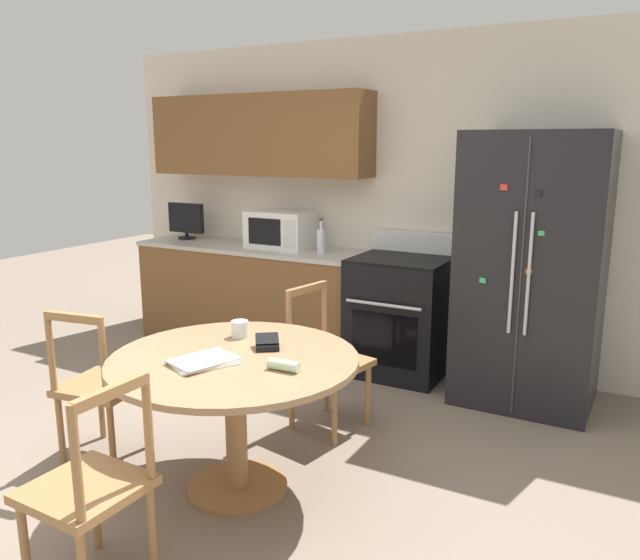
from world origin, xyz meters
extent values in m
plane|color=gray|center=(0.00, 0.00, 0.00)|extent=(14.00, 14.00, 0.00)
cube|color=silver|center=(0.00, 2.65, 1.30)|extent=(5.20, 0.10, 2.60)
cube|color=brown|center=(-1.17, 2.43, 1.84)|extent=(2.07, 0.34, 0.68)
cube|color=brown|center=(-1.17, 2.29, 0.43)|extent=(2.07, 0.62, 0.86)
cube|color=#B7B2A8|center=(-1.17, 2.29, 0.88)|extent=(2.09, 0.64, 0.03)
cube|color=black|center=(1.21, 2.20, 0.93)|extent=(0.91, 0.76, 1.86)
cube|color=#333333|center=(1.21, 1.82, 0.93)|extent=(0.01, 0.01, 1.78)
cylinder|color=silver|center=(1.16, 1.81, 0.97)|extent=(0.02, 0.02, 0.78)
cylinder|color=silver|center=(1.26, 1.81, 0.97)|extent=(0.02, 0.02, 0.78)
cube|color=#3FB259|center=(0.98, 1.82, 0.91)|extent=(0.04, 0.01, 0.03)
cube|color=orange|center=(1.26, 1.82, 0.99)|extent=(0.04, 0.02, 0.03)
cube|color=black|center=(1.28, 1.82, 1.48)|extent=(0.04, 0.02, 0.03)
cube|color=red|center=(1.07, 1.82, 1.51)|extent=(0.05, 0.01, 0.04)
cube|color=#3FB259|center=(1.32, 1.82, 1.24)|extent=(0.04, 0.02, 0.03)
cube|color=black|center=(0.25, 2.26, 0.45)|extent=(0.71, 0.64, 0.90)
cube|color=black|center=(0.25, 1.94, 0.36)|extent=(0.51, 0.01, 0.40)
cylinder|color=silver|center=(0.25, 1.91, 0.63)|extent=(0.59, 0.02, 0.02)
cube|color=black|center=(0.25, 2.26, 0.91)|extent=(0.71, 0.64, 0.02)
cube|color=white|center=(0.25, 2.55, 1.00)|extent=(0.71, 0.06, 0.16)
cube|color=white|center=(-0.88, 2.32, 1.06)|extent=(0.54, 0.35, 0.31)
cube|color=black|center=(-0.93, 2.14, 1.06)|extent=(0.31, 0.01, 0.22)
cube|color=silver|center=(-0.68, 2.14, 1.06)|extent=(0.11, 0.01, 0.23)
cylinder|color=black|center=(-1.92, 2.32, 0.91)|extent=(0.16, 0.16, 0.02)
cylinder|color=black|center=(-1.92, 2.32, 0.94)|extent=(0.03, 0.03, 0.04)
cube|color=black|center=(-1.92, 2.32, 1.10)|extent=(0.38, 0.05, 0.27)
cylinder|color=silver|center=(-0.44, 2.23, 1.00)|extent=(0.07, 0.07, 0.19)
cylinder|color=silver|center=(-0.44, 2.23, 1.13)|extent=(0.03, 0.03, 0.08)
cylinder|color=#262626|center=(-0.44, 2.23, 1.18)|extent=(0.03, 0.03, 0.01)
cylinder|color=#997551|center=(0.14, 0.25, 0.71)|extent=(1.26, 1.26, 0.03)
cylinder|color=#9E7042|center=(0.14, 0.25, 0.36)|extent=(0.11, 0.11, 0.67)
cylinder|color=#9E7042|center=(0.14, 0.25, 0.01)|extent=(0.52, 0.52, 0.03)
cube|color=#9E7042|center=(0.23, 1.13, 0.43)|extent=(0.49, 0.49, 0.04)
cylinder|color=#9E7042|center=(0.43, 1.26, 0.21)|extent=(0.04, 0.04, 0.41)
cylinder|color=#9E7042|center=(0.36, 0.93, 0.21)|extent=(0.04, 0.04, 0.41)
cylinder|color=#9E7042|center=(0.09, 1.33, 0.21)|extent=(0.04, 0.04, 0.41)
cylinder|color=#9E7042|center=(0.03, 0.99, 0.21)|extent=(0.04, 0.04, 0.41)
cylinder|color=#9E7042|center=(0.07, 1.33, 0.68)|extent=(0.04, 0.04, 0.45)
cylinder|color=#9E7042|center=(0.01, 1.00, 0.68)|extent=(0.04, 0.04, 0.45)
cube|color=#9E7042|center=(0.04, 1.16, 0.88)|extent=(0.10, 0.34, 0.04)
cube|color=#9E7042|center=(0.05, -0.62, 0.43)|extent=(0.43, 0.43, 0.04)
cylinder|color=#9E7042|center=(-0.13, -0.79, 0.21)|extent=(0.04, 0.04, 0.41)
cylinder|color=#9E7042|center=(-0.12, -0.44, 0.21)|extent=(0.04, 0.04, 0.41)
cylinder|color=#9E7042|center=(0.22, -0.45, 0.21)|extent=(0.04, 0.04, 0.41)
cylinder|color=#9E7042|center=(0.23, -0.80, 0.68)|extent=(0.04, 0.04, 0.45)
cylinder|color=#9E7042|center=(0.24, -0.45, 0.68)|extent=(0.04, 0.04, 0.45)
cube|color=#9E7042|center=(0.24, -0.63, 0.88)|extent=(0.04, 0.35, 0.04)
cube|color=#9E7042|center=(-0.73, 0.19, 0.43)|extent=(0.48, 0.48, 0.04)
cylinder|color=#9E7042|center=(-0.93, 0.33, 0.21)|extent=(0.04, 0.04, 0.41)
cylinder|color=#9E7042|center=(-0.59, 0.38, 0.21)|extent=(0.04, 0.04, 0.41)
cylinder|color=#9E7042|center=(-0.88, -0.01, 0.21)|extent=(0.04, 0.04, 0.41)
cylinder|color=#9E7042|center=(-0.54, 0.05, 0.21)|extent=(0.04, 0.04, 0.41)
cylinder|color=#9E7042|center=(-0.87, -0.03, 0.68)|extent=(0.04, 0.04, 0.45)
cylinder|color=#9E7042|center=(-0.53, 0.03, 0.68)|extent=(0.04, 0.04, 0.45)
cube|color=#9E7042|center=(-0.70, 0.00, 0.88)|extent=(0.35, 0.09, 0.04)
cylinder|color=silver|center=(-0.02, 0.53, 0.78)|extent=(0.10, 0.10, 0.09)
cylinder|color=#4C8C59|center=(-0.02, 0.53, 0.76)|extent=(0.08, 0.08, 0.05)
cylinder|color=beige|center=(0.47, 0.21, 0.76)|extent=(0.16, 0.06, 0.05)
cube|color=black|center=(0.23, 0.43, 0.74)|extent=(0.15, 0.15, 0.03)
cube|color=black|center=(0.21, 0.45, 0.77)|extent=(0.16, 0.15, 0.06)
cube|color=white|center=(0.07, 0.10, 0.73)|extent=(0.34, 0.37, 0.01)
cube|color=beige|center=(0.07, 0.10, 0.74)|extent=(0.32, 0.36, 0.01)
cube|color=silver|center=(0.07, 0.10, 0.75)|extent=(0.31, 0.36, 0.01)
camera|label=1|loc=(1.94, -2.14, 1.78)|focal=35.00mm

